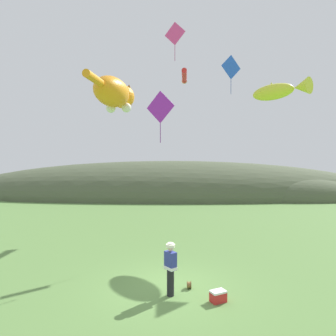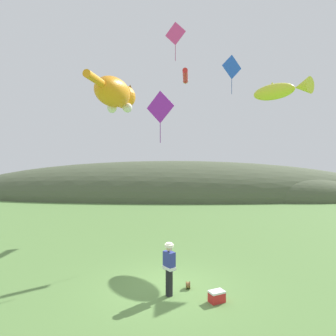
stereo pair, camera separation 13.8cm
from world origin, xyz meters
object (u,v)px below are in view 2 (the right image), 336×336
at_px(picnic_cooler, 217,296).
at_px(kite_diamond_blue, 232,67).
at_px(kite_fish_windsock, 280,91).
at_px(kite_diamond_pink, 175,34).
at_px(kite_spool, 188,285).
at_px(kite_tube_streamer, 185,76).
at_px(kite_giant_cat, 115,94).
at_px(kite_diamond_violet, 160,107).
at_px(festival_attendant, 169,267).

bearing_deg(picnic_cooler, kite_diamond_blue, 76.65).
bearing_deg(kite_fish_windsock, kite_diamond_pink, 176.88).
distance_m(kite_spool, kite_tube_streamer, 15.67).
relative_size(kite_giant_cat, kite_diamond_pink, 3.34).
xyz_separation_m(kite_spool, kite_diamond_pink, (-0.43, 7.00, 11.65)).
relative_size(picnic_cooler, kite_giant_cat, 0.08).
relative_size(kite_fish_windsock, kite_diamond_pink, 1.42).
bearing_deg(picnic_cooler, kite_diamond_pink, 99.30).
relative_size(picnic_cooler, kite_diamond_blue, 0.25).
bearing_deg(kite_tube_streamer, kite_diamond_pink, -99.08).
xyz_separation_m(kite_fish_windsock, kite_diamond_pink, (-5.87, 0.32, 3.35)).
distance_m(picnic_cooler, kite_diamond_pink, 14.13).
bearing_deg(kite_spool, kite_diamond_blue, 69.41).
bearing_deg(kite_spool, kite_fish_windsock, 50.85).
bearing_deg(kite_giant_cat, kite_fish_windsock, -19.84).
height_order(kite_fish_windsock, kite_diamond_pink, kite_diamond_pink).
bearing_deg(kite_giant_cat, picnic_cooler, -64.23).
distance_m(kite_tube_streamer, kite_diamond_violet, 9.09).
bearing_deg(kite_fish_windsock, picnic_cooler, -120.83).
height_order(picnic_cooler, kite_tube_streamer, kite_tube_streamer).
xyz_separation_m(festival_attendant, kite_tube_streamer, (0.96, 12.17, 9.68)).
xyz_separation_m(kite_spool, kite_diamond_blue, (2.99, 7.96, 10.01)).
relative_size(festival_attendant, kite_diamond_blue, 0.75).
relative_size(kite_spool, kite_giant_cat, 0.04).
xyz_separation_m(kite_tube_streamer, kite_diamond_blue, (2.69, -3.66, -0.49)).
xyz_separation_m(kite_spool, kite_giant_cat, (-4.56, 10.28, 8.94)).
bearing_deg(festival_attendant, kite_diamond_blue, 66.84).
xyz_separation_m(kite_spool, picnic_cooler, (0.87, -0.97, 0.05)).
distance_m(kite_giant_cat, kite_diamond_blue, 7.97).
bearing_deg(picnic_cooler, festival_attendant, 164.68).
height_order(picnic_cooler, kite_diamond_violet, kite_diamond_violet).
height_order(festival_attendant, kite_diamond_violet, kite_diamond_violet).
height_order(kite_diamond_pink, kite_diamond_blue, kite_diamond_pink).
xyz_separation_m(picnic_cooler, kite_diamond_pink, (-1.30, 7.97, 11.60)).
bearing_deg(kite_spool, festival_attendant, -139.77).
xyz_separation_m(kite_fish_windsock, kite_diamond_blue, (-2.44, 1.29, 1.72)).
bearing_deg(picnic_cooler, kite_spool, 131.92).
height_order(kite_giant_cat, kite_diamond_pink, kite_diamond_pink).
relative_size(festival_attendant, kite_tube_streamer, 0.62).
xyz_separation_m(picnic_cooler, kite_diamond_blue, (2.12, 8.93, 9.96)).
height_order(kite_giant_cat, kite_diamond_violet, kite_giant_cat).
distance_m(kite_spool, kite_fish_windsock, 11.95).
bearing_deg(picnic_cooler, kite_diamond_violet, 114.50).
xyz_separation_m(kite_giant_cat, kite_fish_windsock, (9.99, -3.61, -0.64)).
bearing_deg(kite_diamond_blue, kite_diamond_pink, -164.20).
xyz_separation_m(festival_attendant, kite_diamond_violet, (-0.49, 3.99, 6.00)).
bearing_deg(kite_diamond_blue, picnic_cooler, -103.35).
relative_size(picnic_cooler, kite_tube_streamer, 0.20).
relative_size(kite_spool, kite_diamond_blue, 0.11).
height_order(kite_diamond_blue, kite_diamond_violet, kite_diamond_blue).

